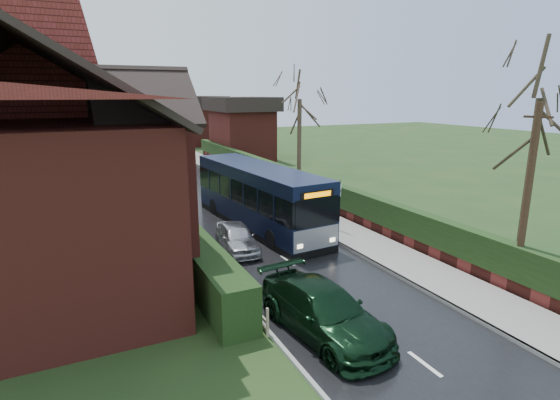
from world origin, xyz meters
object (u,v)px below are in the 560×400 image
bus (259,197)px  brick_house (44,163)px  car_silver (237,237)px  bus_stop_sign (338,200)px  telegraph_pole (527,202)px  car_green (323,311)px

bus → brick_house: bearing=-171.6°
bus → car_silver: 3.84m
car_silver → bus_stop_sign: (5.50, 0.26, 1.07)m
bus → car_silver: bearing=-133.4°
brick_house → telegraph_pole: bearing=-31.7°
brick_house → telegraph_pole: (14.53, -8.99, -1.03)m
bus_stop_sign → telegraph_pole: size_ratio=0.39×
bus_stop_sign → car_silver: bearing=-177.5°
car_silver → telegraph_pole: (7.30, -8.35, 2.73)m
brick_house → bus_stop_sign: 13.02m
bus → car_green: bus is taller
telegraph_pole → bus_stop_sign: bearing=80.5°
bus → telegraph_pole: size_ratio=1.63×
telegraph_pole → brick_house: bearing=126.9°
car_silver → bus_stop_sign: size_ratio=1.41×
brick_house → bus: 10.19m
car_silver → car_green: car_green is taller
car_silver → bus: bearing=56.7°
bus → bus_stop_sign: bus is taller
brick_house → car_green: (7.13, -8.29, -3.66)m
car_green → telegraph_pole: 7.88m
brick_house → bus_stop_sign: brick_house is taller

